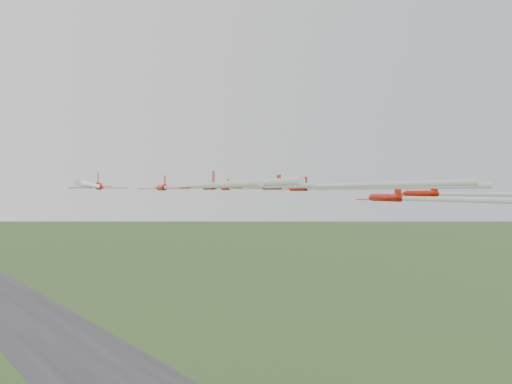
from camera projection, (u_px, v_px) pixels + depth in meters
runway at (12, 306)px, 260.62m from camera, size 38.00×900.00×0.04m
jet_lead at (242, 187)px, 107.84m from camera, size 26.79×62.08×2.45m
jet_row2_left at (177, 187)px, 87.00m from camera, size 24.40×65.82×2.71m
jet_row2_right at (332, 188)px, 97.42m from camera, size 23.45×60.73×2.69m
jet_row3_left at (96, 186)px, 79.44m from camera, size 20.16×45.18×2.67m
jet_row3_mid at (306, 186)px, 78.46m from camera, size 18.46×52.69×2.35m
jet_row3_right at (476, 194)px, 86.80m from camera, size 20.49×57.41×2.82m
jet_row4_left at (222, 185)px, 66.30m from camera, size 19.24×43.39×2.46m
jet_row4_right at (423, 199)px, 76.39m from camera, size 20.77×47.72×2.83m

